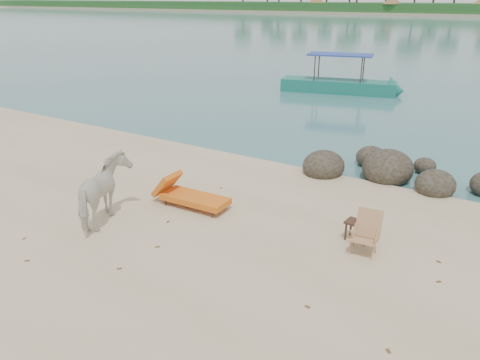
% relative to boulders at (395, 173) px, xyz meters
% --- Properties ---
extents(boulders, '(6.40, 2.94, 1.09)m').
position_rel_boulders_xyz_m(boulders, '(0.00, 0.00, 0.00)').
color(boulders, '#29251B').
rests_on(boulders, ground).
extents(cow, '(1.53, 1.99, 1.53)m').
position_rel_boulders_xyz_m(cow, '(-4.89, -6.40, 0.56)').
color(cow, silver).
rests_on(cow, ground).
extents(side_table, '(0.56, 0.39, 0.43)m').
position_rel_boulders_xyz_m(side_table, '(0.33, -4.14, 0.01)').
color(side_table, '#311F13').
rests_on(side_table, ground).
extents(lounge_chair, '(2.18, 0.84, 0.65)m').
position_rel_boulders_xyz_m(lounge_chair, '(-3.69, -4.61, 0.12)').
color(lounge_chair, orange).
rests_on(lounge_chair, ground).
extents(deck_chair, '(0.61, 0.66, 0.88)m').
position_rel_boulders_xyz_m(deck_chair, '(0.60, -4.60, 0.23)').
color(deck_chair, tan).
rests_on(deck_chair, ground).
extents(boat_near, '(7.10, 3.12, 3.36)m').
position_rel_boulders_xyz_m(boat_near, '(-6.31, 11.84, 1.47)').
color(boat_near, '#186A5D').
rests_on(boat_near, water).
extents(dead_leaves, '(8.09, 6.39, 0.00)m').
position_rel_boulders_xyz_m(dead_leaves, '(-1.30, -6.43, -0.20)').
color(dead_leaves, brown).
rests_on(dead_leaves, ground).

